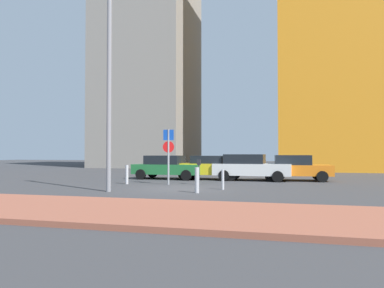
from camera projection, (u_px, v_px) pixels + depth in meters
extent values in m
plane|color=#38383A|center=(179.00, 189.00, 16.52)|extent=(120.00, 120.00, 0.00)
cube|color=#93513D|center=(108.00, 210.00, 9.88)|extent=(40.00, 4.19, 0.14)
cube|color=#237238|center=(168.00, 169.00, 22.75)|extent=(4.50, 2.03, 0.62)
cube|color=black|center=(165.00, 160.00, 22.84)|extent=(2.35, 1.76, 0.56)
cylinder|color=black|center=(195.00, 174.00, 23.12)|extent=(0.65, 0.26, 0.64)
cylinder|color=black|center=(186.00, 175.00, 21.44)|extent=(0.65, 0.26, 0.64)
cylinder|color=black|center=(153.00, 173.00, 24.04)|extent=(0.65, 0.26, 0.64)
cylinder|color=black|center=(141.00, 174.00, 22.36)|extent=(0.65, 0.26, 0.64)
cube|color=gold|center=(210.00, 169.00, 22.42)|extent=(4.35, 1.79, 0.68)
cube|color=black|center=(208.00, 160.00, 22.46)|extent=(2.00, 1.59, 0.48)
cylinder|color=black|center=(235.00, 174.00, 22.81)|extent=(0.65, 0.24, 0.64)
cylinder|color=black|center=(231.00, 176.00, 21.20)|extent=(0.65, 0.24, 0.64)
cylinder|color=black|center=(191.00, 173.00, 23.62)|extent=(0.65, 0.24, 0.64)
cylinder|color=black|center=(184.00, 175.00, 22.00)|extent=(0.65, 0.24, 0.64)
cube|color=white|center=(252.00, 169.00, 21.50)|extent=(4.64, 1.91, 0.69)
cube|color=black|center=(245.00, 159.00, 21.65)|extent=(2.42, 1.66, 0.57)
cylinder|color=black|center=(280.00, 175.00, 21.83)|extent=(0.65, 0.25, 0.64)
cylinder|color=black|center=(278.00, 177.00, 20.23)|extent=(0.65, 0.25, 0.64)
cylinder|color=black|center=(230.00, 174.00, 22.76)|extent=(0.65, 0.25, 0.64)
cylinder|color=black|center=(224.00, 176.00, 21.16)|extent=(0.65, 0.25, 0.64)
cube|color=orange|center=(295.00, 170.00, 21.32)|extent=(4.31, 1.99, 0.63)
cube|color=black|center=(293.00, 160.00, 21.35)|extent=(2.14, 1.71, 0.58)
cylinder|color=black|center=(317.00, 175.00, 21.89)|extent=(0.65, 0.26, 0.64)
cylinder|color=black|center=(322.00, 177.00, 20.21)|extent=(0.65, 0.26, 0.64)
cylinder|color=black|center=(270.00, 174.00, 22.42)|extent=(0.65, 0.26, 0.64)
cylinder|color=black|center=(270.00, 176.00, 20.73)|extent=(0.65, 0.26, 0.64)
cylinder|color=gray|center=(168.00, 157.00, 18.72)|extent=(0.10, 0.10, 2.90)
cube|color=#1447B7|center=(168.00, 135.00, 18.75)|extent=(0.55, 0.10, 0.55)
cylinder|color=red|center=(168.00, 147.00, 18.74)|extent=(0.60, 0.09, 0.60)
cylinder|color=#4C4C51|center=(199.00, 175.00, 18.63)|extent=(0.08, 0.08, 1.03)
cube|color=black|center=(199.00, 162.00, 18.65)|extent=(0.18, 0.14, 0.28)
cylinder|color=gray|center=(109.00, 94.00, 15.42)|extent=(0.20, 0.20, 8.38)
cylinder|color=#B7B7BC|center=(127.00, 175.00, 19.07)|extent=(0.16, 0.16, 1.01)
cylinder|color=#B7B7BC|center=(223.00, 179.00, 16.19)|extent=(0.12, 0.12, 0.91)
cylinder|color=#B7B7BC|center=(197.00, 180.00, 14.81)|extent=(0.17, 0.17, 1.05)
cube|color=orange|center=(374.00, 16.00, 36.89)|extent=(19.17, 15.64, 31.62)
cube|color=gray|center=(149.00, 62.00, 44.41)|extent=(10.59, 11.79, 25.98)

